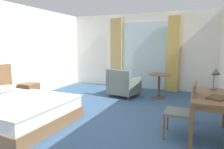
{
  "coord_description": "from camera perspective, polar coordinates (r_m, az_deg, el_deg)",
  "views": [
    {
      "loc": [
        1.99,
        -3.45,
        1.56
      ],
      "look_at": [
        0.41,
        0.24,
        0.96
      ],
      "focal_mm": 32.45,
      "sensor_mm": 36.0,
      "label": 1
    }
  ],
  "objects": [
    {
      "name": "armchair_by_window",
      "position": [
        6.09,
        3.19,
        -3.11
      ],
      "size": [
        0.93,
        0.92,
        0.83
      ],
      "color": "slate",
      "rests_on": "ground"
    },
    {
      "name": "balcony_glass_door",
      "position": [
        7.24,
        8.94,
        5.24
      ],
      "size": [
        1.57,
        0.02,
        2.32
      ],
      "primitive_type": "cube",
      "color": "silver",
      "rests_on": "ground"
    },
    {
      "name": "curtain_panel_right",
      "position": [
        6.95,
        16.83,
        5.47
      ],
      "size": [
        0.39,
        0.1,
        2.47
      ],
      "primitive_type": "cube",
      "color": "tan",
      "rests_on": "ground"
    },
    {
      "name": "wall_back",
      "position": [
        7.36,
        7.57,
        6.55
      ],
      "size": [
        5.39,
        0.12,
        2.64
      ],
      "primitive_type": "cube",
      "color": "white",
      "rests_on": "ground"
    },
    {
      "name": "desk_chair",
      "position": [
        3.61,
        19.93,
        -8.87
      ],
      "size": [
        0.48,
        0.46,
        0.95
      ],
      "color": "slate",
      "rests_on": "ground"
    },
    {
      "name": "bed",
      "position": [
        4.62,
        -26.58,
        -8.76
      ],
      "size": [
        2.28,
        1.81,
        1.07
      ],
      "color": "brown",
      "rests_on": "ground"
    },
    {
      "name": "nightstand",
      "position": [
        6.12,
        -22.29,
        -4.56
      ],
      "size": [
        0.42,
        0.44,
        0.49
      ],
      "color": "brown",
      "rests_on": "ground"
    },
    {
      "name": "curtain_panel_left",
      "position": [
        7.45,
        1.22,
        6.01
      ],
      "size": [
        0.43,
        0.1,
        2.47
      ],
      "primitive_type": "cube",
      "color": "tan",
      "rests_on": "ground"
    },
    {
      "name": "closed_book",
      "position": [
        3.5,
        27.49,
        -5.74
      ],
      "size": [
        0.34,
        0.4,
        0.03
      ],
      "primitive_type": "cube",
      "rotation": [
        0.0,
        0.0,
        -0.39
      ],
      "color": "brown",
      "rests_on": "writing_desk"
    },
    {
      "name": "ground",
      "position": [
        4.29,
        -6.49,
        -13.58
      ],
      "size": [
        5.79,
        7.79,
        0.1
      ],
      "primitive_type": "cube",
      "color": "#38567A"
    },
    {
      "name": "round_cafe_table",
      "position": [
        6.1,
        13.15,
        -1.55
      ],
      "size": [
        0.66,
        0.66,
        0.7
      ],
      "color": "brown",
      "rests_on": "ground"
    },
    {
      "name": "writing_desk",
      "position": [
        3.72,
        26.18,
        -6.58
      ],
      "size": [
        0.62,
        1.22,
        0.74
      ],
      "color": "brown",
      "rests_on": "ground"
    },
    {
      "name": "desk_lamp",
      "position": [
        3.99,
        27.15,
        0.32
      ],
      "size": [
        0.15,
        0.26,
        0.44
      ],
      "color": "#4C4C51",
      "rests_on": "writing_desk"
    }
  ]
}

